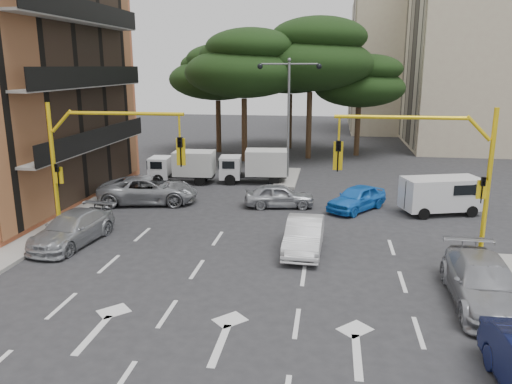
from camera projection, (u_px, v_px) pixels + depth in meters
The scene contains 20 objects.
ground at pixel (249, 272), 18.46m from camera, with size 120.00×120.00×0.00m, color #28282B.
median_strip at pixel (288, 178), 33.78m from camera, with size 1.40×6.00×0.15m, color gray.
apartment_beige_far at pixel (424, 57), 56.71m from camera, with size 16.20×12.15×16.70m.
pine_left_near at pixel (245, 63), 38.21m from camera, with size 9.15×9.15×10.23m.
pine_center at pixel (311, 54), 39.23m from camera, with size 9.98×9.98×11.16m.
pine_left_far at pixel (218, 72), 42.64m from camera, with size 8.32×8.32×9.30m.
pine_right at pixel (360, 81), 41.08m from camera, with size 7.49×7.49×8.37m.
pine_back at pixel (291, 64), 44.48m from camera, with size 9.15×9.15×10.23m.
signal_mast_right at pixel (439, 165), 18.43m from camera, with size 5.79×0.37×6.00m.
signal_mast_left at pixel (93, 155), 20.40m from camera, with size 5.79×0.37×6.00m.
street_lamp_center at pixel (289, 97), 32.46m from camera, with size 4.16×0.36×7.77m.
car_white_hatch at pixel (304, 235), 20.47m from camera, with size 1.44×4.14×1.36m, color silver.
car_blue_compact at pixel (357, 198), 26.31m from camera, with size 1.55×3.85×1.31m, color blue.
car_silver_wagon at pixel (72, 229), 21.31m from camera, with size 1.87×4.61×1.34m, color #9D9FA4.
car_silver_cross_a at pixel (149, 190), 27.65m from camera, with size 2.49×5.41×1.50m, color #93959A.
car_silver_cross_b at pixel (279, 195), 26.91m from camera, with size 1.51×3.74×1.27m, color #A3A5AB.
car_silver_parked at pixel (484, 283), 15.86m from camera, with size 2.06×5.06×1.47m, color #96979D.
van_white at pixel (441, 195), 25.59m from camera, with size 1.75×3.88×1.94m, color silver, non-canonical shape.
box_truck_a at pixel (183, 167), 32.43m from camera, with size 1.79×4.25×2.09m, color white, non-canonical shape.
box_truck_b at pixel (254, 166), 32.40m from camera, with size 1.86×4.42×2.17m, color silver, non-canonical shape.
Camera 1 is at (2.80, -16.93, 7.43)m, focal length 35.00 mm.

